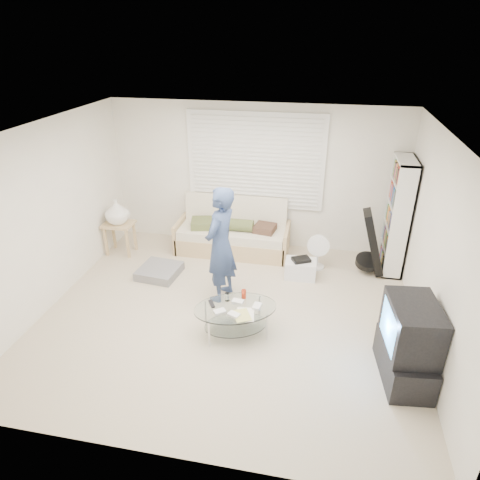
% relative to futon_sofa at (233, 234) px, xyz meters
% --- Properties ---
extents(ground, '(5.00, 5.00, 0.00)m').
position_rel_futon_sofa_xyz_m(ground, '(0.32, -1.87, -0.31)').
color(ground, '#C0AF95').
rests_on(ground, ground).
extents(room_shell, '(5.02, 4.52, 2.51)m').
position_rel_futon_sofa_xyz_m(room_shell, '(0.32, -1.39, 1.32)').
color(room_shell, white).
rests_on(room_shell, ground).
extents(window_blinds, '(2.32, 0.08, 1.62)m').
position_rel_futon_sofa_xyz_m(window_blinds, '(0.32, 0.33, 1.24)').
color(window_blinds, silver).
rests_on(window_blinds, ground).
extents(futon_sofa, '(1.94, 0.78, 0.95)m').
position_rel_futon_sofa_xyz_m(futon_sofa, '(0.00, 0.00, 0.00)').
color(futon_sofa, tan).
rests_on(futon_sofa, ground).
extents(grey_floor_pillow, '(0.67, 0.67, 0.14)m').
position_rel_futon_sofa_xyz_m(grey_floor_pillow, '(-0.98, -1.06, -0.24)').
color(grey_floor_pillow, gray).
rests_on(grey_floor_pillow, ground).
extents(side_table, '(0.50, 0.40, 0.99)m').
position_rel_futon_sofa_xyz_m(side_table, '(-1.90, -0.46, 0.42)').
color(side_table, tan).
rests_on(side_table, ground).
extents(bookshelf, '(0.29, 0.77, 1.84)m').
position_rel_futon_sofa_xyz_m(bookshelf, '(2.64, -0.10, 0.61)').
color(bookshelf, white).
rests_on(bookshelf, ground).
extents(guitar_case, '(0.44, 0.39, 1.03)m').
position_rel_futon_sofa_xyz_m(guitar_case, '(2.31, -0.33, 0.15)').
color(guitar_case, black).
rests_on(guitar_case, ground).
extents(floor_fan, '(0.36, 0.24, 0.60)m').
position_rel_futon_sofa_xyz_m(floor_fan, '(1.48, -0.33, 0.04)').
color(floor_fan, white).
rests_on(floor_fan, ground).
extents(storage_bin, '(0.49, 0.35, 0.34)m').
position_rel_futon_sofa_xyz_m(storage_bin, '(1.23, -0.68, -0.16)').
color(storage_bin, white).
rests_on(storage_bin, ground).
extents(tv_unit, '(0.58, 0.94, 0.97)m').
position_rel_futon_sofa_xyz_m(tv_unit, '(2.52, -2.63, 0.16)').
color(tv_unit, black).
rests_on(tv_unit, ground).
extents(coffee_table, '(1.22, 1.01, 0.51)m').
position_rel_futon_sofa_xyz_m(coffee_table, '(0.51, -2.24, 0.01)').
color(coffee_table, silver).
rests_on(coffee_table, ground).
extents(standing_person, '(0.56, 0.71, 1.70)m').
position_rel_futon_sofa_xyz_m(standing_person, '(0.14, -1.46, 0.54)').
color(standing_person, navy).
rests_on(standing_person, ground).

